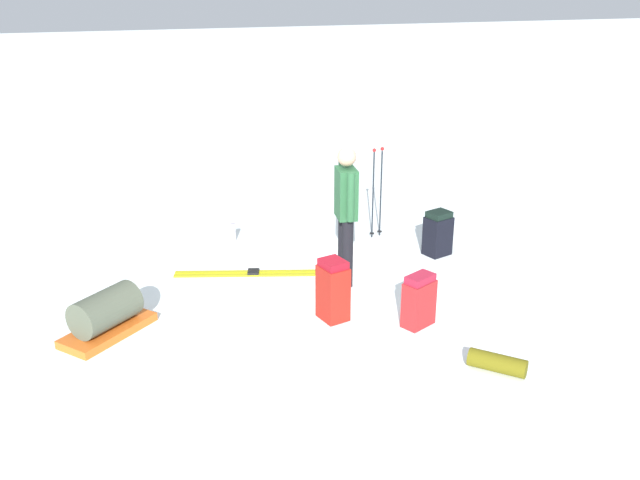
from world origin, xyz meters
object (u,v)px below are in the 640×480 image
skier_standing (346,209)px  ski_poles_planted_near (377,188)px  sleeping_mat_rolled (497,363)px  ski_pair_near (253,273)px  gear_sled (106,315)px  backpack_bright (333,290)px  backpack_small_spare (419,301)px  thermos_bottle (233,232)px  backpack_large_dark (438,234)px

skier_standing → ski_poles_planted_near: (-0.95, -1.37, -0.23)m
sleeping_mat_rolled → skier_standing: bearing=-72.9°
ski_pair_near → gear_sled: bearing=30.6°
skier_standing → backpack_bright: skier_standing is taller
backpack_bright → backpack_small_spare: (-0.83, 0.42, -0.05)m
backpack_bright → sleeping_mat_rolled: backpack_bright is taller
skier_standing → ski_poles_planted_near: bearing=-124.7°
backpack_bright → thermos_bottle: size_ratio=2.68×
ski_poles_planted_near → sleeping_mat_rolled: 3.78m
backpack_small_spare → thermos_bottle: bearing=-65.0°
backpack_bright → ski_poles_planted_near: (-1.39, -2.22, 0.38)m
backpack_large_dark → backpack_small_spare: bearing=58.1°
backpack_bright → sleeping_mat_rolled: 1.91m
ski_poles_planted_near → gear_sled: size_ratio=1.24×
ski_pair_near → backpack_bright: backpack_bright is taller
backpack_bright → gear_sled: 2.41m
sleeping_mat_rolled → thermos_bottle: 4.52m
skier_standing → backpack_bright: (0.44, 0.85, -0.61)m
skier_standing → sleeping_mat_rolled: 2.61m
backpack_bright → ski_pair_near: bearing=-67.7°
backpack_small_spare → skier_standing: bearing=-72.8°
skier_standing → backpack_large_dark: 1.70m
ski_pair_near → sleeping_mat_rolled: 3.41m
sleeping_mat_rolled → thermos_bottle: bearing=-67.0°
ski_pair_near → ski_poles_planted_near: ski_poles_planted_near is taller
thermos_bottle → backpack_large_dark: bearing=152.7°
backpack_bright → thermos_bottle: bearing=-77.1°
ski_pair_near → gear_sled: (1.80, 1.06, 0.21)m
skier_standing → gear_sled: size_ratio=1.61×
gear_sled → sleeping_mat_rolled: gear_sled is taller
backpack_large_dark → sleeping_mat_rolled: 2.95m
backpack_small_spare → ski_poles_planted_near: bearing=-101.9°
backpack_small_spare → backpack_large_dark: bearing=-121.9°
backpack_large_dark → gear_sled: size_ratio=0.58×
sleeping_mat_rolled → thermos_bottle: (1.77, -4.16, 0.04)m
ski_poles_planted_near → sleeping_mat_rolled: ski_poles_planted_near is taller
backpack_small_spare → gear_sled: bearing=-13.8°
skier_standing → gear_sled: skier_standing is taller
ski_pair_near → backpack_large_dark: (-2.51, 0.09, 0.29)m
backpack_large_dark → thermos_bottle: backpack_large_dark is taller
ski_pair_near → sleeping_mat_rolled: bearing=120.8°
skier_standing → sleeping_mat_rolled: (-0.72, 2.35, -0.86)m
skier_standing → gear_sled: (2.82, 0.48, -0.73)m
backpack_small_spare → ski_poles_planted_near: ski_poles_planted_near is taller
ski_poles_planted_near → thermos_bottle: (2.00, -0.43, -0.60)m
skier_standing → backpack_small_spare: skier_standing is taller
gear_sled → backpack_small_spare: bearing=166.2°
skier_standing → thermos_bottle: size_ratio=6.54×
ski_pair_near → thermos_bottle: 1.23m
backpack_large_dark → backpack_small_spare: backpack_large_dark is taller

